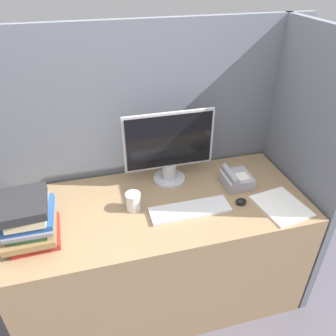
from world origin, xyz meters
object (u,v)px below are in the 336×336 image
coffee_cup (133,201)px  book_stack (29,219)px  monitor (169,150)px  mouse (241,201)px  desk_telephone (236,179)px  keyboard (190,210)px

coffee_cup → book_stack: book_stack is taller
monitor → mouse: size_ratio=8.32×
monitor → desk_telephone: size_ratio=2.94×
coffee_cup → desk_telephone: (0.63, 0.06, -0.01)m
mouse → book_stack: book_stack is taller
book_stack → desk_telephone: (1.14, 0.15, -0.07)m
mouse → coffee_cup: coffee_cup is taller
coffee_cup → desk_telephone: desk_telephone is taller
book_stack → desk_telephone: size_ratio=1.56×
mouse → desk_telephone: size_ratio=0.35×
mouse → desk_telephone: 0.18m
coffee_cup → monitor: bearing=39.7°
keyboard → coffee_cup: 0.31m
monitor → coffee_cup: monitor is taller
mouse → desk_telephone: bearing=74.8°
mouse → coffee_cup: (-0.58, 0.11, 0.03)m
monitor → coffee_cup: 0.37m
keyboard → coffee_cup: size_ratio=4.32×
monitor → keyboard: (0.03, -0.31, -0.20)m
monitor → coffee_cup: size_ratio=5.25×
monitor → book_stack: (-0.76, -0.30, -0.10)m
mouse → book_stack: (-1.09, 0.03, 0.10)m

